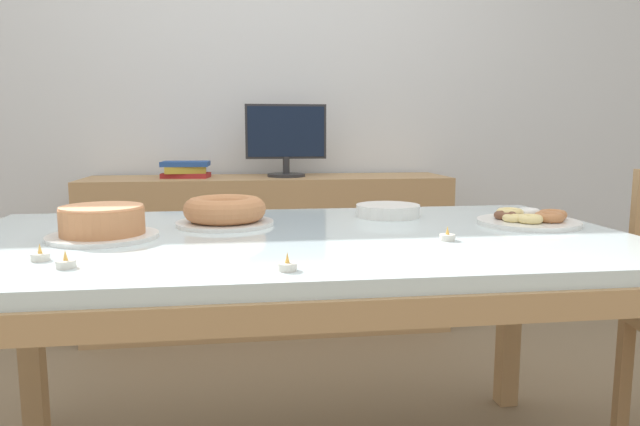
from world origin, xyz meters
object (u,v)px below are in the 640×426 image
at_px(tealight_left_edge, 40,256).
at_px(pastry_platter, 529,219).
at_px(book_stack, 186,169).
at_px(plate_stack, 388,211).
at_px(computer_monitor, 286,141).
at_px(cake_golden_bundt, 225,212).
at_px(tealight_near_cakes, 66,263).
at_px(cake_chocolate_round, 103,223).
at_px(tealight_centre, 287,266).
at_px(tealight_right_edge, 447,237).

bearing_deg(tealight_left_edge, pastry_platter, 13.72).
distance_m(book_stack, plate_stack, 1.42).
xyz_separation_m(computer_monitor, cake_golden_bundt, (-0.29, -1.30, -0.19)).
height_order(tealight_near_cakes, tealight_left_edge, same).
distance_m(computer_monitor, cake_chocolate_round, 1.60).
bearing_deg(cake_golden_bundt, tealight_near_cakes, -121.42).
bearing_deg(tealight_centre, plate_stack, 60.80).
xyz_separation_m(tealight_left_edge, tealight_right_edge, (0.96, 0.10, 0.00)).
xyz_separation_m(cake_chocolate_round, tealight_right_edge, (0.88, -0.15, -0.03)).
bearing_deg(cake_golden_bundt, tealight_left_edge, -131.96).
xyz_separation_m(cake_chocolate_round, cake_golden_bundt, (0.31, 0.17, 0.00)).
bearing_deg(book_stack, pastry_platter, -50.91).
distance_m(book_stack, cake_golden_bundt, 1.32).
bearing_deg(plate_stack, computer_monitor, 101.50).
bearing_deg(computer_monitor, plate_stack, -78.50).
height_order(book_stack, cake_chocolate_round, book_stack).
height_order(pastry_platter, tealight_right_edge, pastry_platter).
xyz_separation_m(plate_stack, tealight_centre, (-0.39, -0.70, -0.01)).
height_order(pastry_platter, tealight_centre, pastry_platter).
xyz_separation_m(tealight_near_cakes, tealight_centre, (0.45, -0.09, 0.00)).
relative_size(cake_golden_bundt, plate_stack, 1.39).
xyz_separation_m(computer_monitor, pastry_platter, (0.62, -1.41, -0.22)).
distance_m(cake_golden_bundt, pastry_platter, 0.92).
bearing_deg(computer_monitor, tealight_right_edge, -79.94).
xyz_separation_m(tealight_near_cakes, tealight_left_edge, (-0.08, 0.08, 0.00)).
relative_size(pastry_platter, tealight_right_edge, 7.55).
bearing_deg(cake_golden_bundt, cake_chocolate_round, -150.69).
bearing_deg(tealight_right_edge, plate_stack, 96.01).
distance_m(book_stack, tealight_left_edge, 1.73).
relative_size(plate_stack, tealight_left_edge, 5.25).
relative_size(pastry_platter, plate_stack, 1.44).
xyz_separation_m(cake_golden_bundt, tealight_centre, (0.14, -0.59, -0.03)).
distance_m(cake_golden_bundt, tealight_near_cakes, 0.60).
bearing_deg(plate_stack, tealight_centre, -119.20).
height_order(cake_golden_bundt, tealight_right_edge, cake_golden_bundt).
bearing_deg(tealight_near_cakes, plate_stack, 36.06).
distance_m(pastry_platter, tealight_near_cakes, 1.28).
height_order(book_stack, tealight_right_edge, book_stack).
bearing_deg(tealight_near_cakes, pastry_platter, 17.94).
relative_size(computer_monitor, pastry_platter, 1.40).
height_order(cake_chocolate_round, tealight_centre, cake_chocolate_round).
xyz_separation_m(tealight_centre, tealight_right_edge, (0.43, 0.27, 0.00)).
height_order(pastry_platter, tealight_left_edge, pastry_platter).
height_order(tealight_near_cakes, tealight_right_edge, same).
relative_size(cake_golden_bundt, pastry_platter, 0.96).
distance_m(pastry_platter, plate_stack, 0.44).
distance_m(book_stack, tealight_near_cakes, 1.81).
relative_size(plate_stack, tealight_right_edge, 5.25).
distance_m(tealight_centre, tealight_right_edge, 0.51).
relative_size(cake_chocolate_round, cake_golden_bundt, 0.98).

